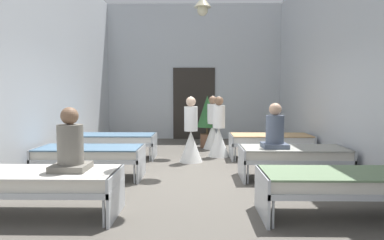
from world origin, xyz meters
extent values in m
cube|color=#59544C|center=(0.00, 0.00, -0.05)|extent=(6.38, 11.32, 0.10)
cube|color=silver|center=(0.00, 5.46, 2.26)|extent=(6.18, 0.20, 4.52)
cube|color=silver|center=(-2.99, 0.00, 2.26)|extent=(0.20, 10.72, 4.52)
cube|color=silver|center=(2.99, 0.00, 2.26)|extent=(0.20, 10.72, 4.52)
cube|color=#2D2823|center=(0.00, 5.34, 1.20)|extent=(1.40, 0.06, 2.40)
cone|color=beige|center=(0.24, 2.81, 3.89)|extent=(0.44, 0.44, 0.28)
sphere|color=beige|center=(0.24, 2.81, 3.67)|extent=(0.28, 0.28, 0.28)
cylinder|color=#B7BCC1|center=(-0.97, -2.26, 0.17)|extent=(0.03, 0.03, 0.34)
cylinder|color=#B7BCC1|center=(-0.97, -1.54, 0.17)|extent=(0.03, 0.03, 0.34)
cube|color=#B7BCC1|center=(-1.84, -1.90, 0.38)|extent=(1.90, 0.84, 0.07)
cube|color=#B7BCC1|center=(-0.91, -1.90, 0.29)|extent=(0.04, 0.84, 0.57)
cube|color=silver|center=(-1.84, -1.90, 0.48)|extent=(1.82, 0.78, 0.14)
cube|color=beige|center=(-1.84, -1.90, 0.56)|extent=(1.86, 0.82, 0.02)
cylinder|color=#B7BCC1|center=(0.97, -2.26, 0.17)|extent=(0.03, 0.03, 0.34)
cylinder|color=#B7BCC1|center=(0.97, -1.54, 0.17)|extent=(0.03, 0.03, 0.34)
cube|color=#B7BCC1|center=(1.84, -1.90, 0.38)|extent=(1.90, 0.84, 0.07)
cube|color=#B7BCC1|center=(0.91, -1.90, 0.29)|extent=(0.04, 0.84, 0.57)
cube|color=silver|center=(1.84, -1.90, 0.48)|extent=(1.82, 0.78, 0.14)
cube|color=slate|center=(1.84, -1.90, 0.56)|extent=(1.86, 0.82, 0.02)
cylinder|color=#B7BCC1|center=(-2.71, -0.36, 0.17)|extent=(0.03, 0.03, 0.34)
cylinder|color=#B7BCC1|center=(-2.71, 0.36, 0.17)|extent=(0.03, 0.03, 0.34)
cylinder|color=#B7BCC1|center=(-0.97, -0.36, 0.17)|extent=(0.03, 0.03, 0.34)
cylinder|color=#B7BCC1|center=(-0.97, 0.36, 0.17)|extent=(0.03, 0.03, 0.34)
cube|color=#B7BCC1|center=(-1.84, 0.00, 0.38)|extent=(1.90, 0.84, 0.07)
cube|color=#B7BCC1|center=(-2.77, 0.00, 0.29)|extent=(0.04, 0.84, 0.57)
cube|color=#B7BCC1|center=(-0.91, 0.00, 0.29)|extent=(0.04, 0.84, 0.57)
cube|color=silver|center=(-1.84, 0.00, 0.48)|extent=(1.82, 0.78, 0.14)
cube|color=slate|center=(-1.84, 0.00, 0.56)|extent=(1.86, 0.82, 0.02)
cylinder|color=#B7BCC1|center=(0.97, -0.36, 0.17)|extent=(0.03, 0.03, 0.34)
cylinder|color=#B7BCC1|center=(0.97, 0.36, 0.17)|extent=(0.03, 0.03, 0.34)
cylinder|color=#B7BCC1|center=(2.71, -0.36, 0.17)|extent=(0.03, 0.03, 0.34)
cylinder|color=#B7BCC1|center=(2.71, 0.36, 0.17)|extent=(0.03, 0.03, 0.34)
cube|color=#B7BCC1|center=(1.84, 0.00, 0.38)|extent=(1.90, 0.84, 0.07)
cube|color=#B7BCC1|center=(0.91, 0.00, 0.29)|extent=(0.04, 0.84, 0.57)
cube|color=#B7BCC1|center=(2.77, 0.00, 0.29)|extent=(0.04, 0.84, 0.57)
cube|color=silver|center=(1.84, 0.00, 0.48)|extent=(1.82, 0.78, 0.14)
cube|color=#9E9E93|center=(1.84, 0.00, 0.56)|extent=(1.86, 0.82, 0.02)
cylinder|color=#B7BCC1|center=(-2.71, 1.54, 0.17)|extent=(0.03, 0.03, 0.34)
cylinder|color=#B7BCC1|center=(-2.71, 2.26, 0.17)|extent=(0.03, 0.03, 0.34)
cylinder|color=#B7BCC1|center=(-0.97, 1.54, 0.17)|extent=(0.03, 0.03, 0.34)
cylinder|color=#B7BCC1|center=(-0.97, 2.26, 0.17)|extent=(0.03, 0.03, 0.34)
cube|color=#B7BCC1|center=(-1.84, 1.90, 0.38)|extent=(1.90, 0.84, 0.07)
cube|color=#B7BCC1|center=(-2.77, 1.90, 0.29)|extent=(0.04, 0.84, 0.57)
cube|color=#B7BCC1|center=(-0.91, 1.90, 0.29)|extent=(0.04, 0.84, 0.57)
cube|color=white|center=(-1.84, 1.90, 0.48)|extent=(1.82, 0.78, 0.14)
cube|color=slate|center=(-1.84, 1.90, 0.56)|extent=(1.86, 0.82, 0.02)
cylinder|color=#B7BCC1|center=(0.97, 1.54, 0.17)|extent=(0.03, 0.03, 0.34)
cylinder|color=#B7BCC1|center=(0.97, 2.26, 0.17)|extent=(0.03, 0.03, 0.34)
cylinder|color=#B7BCC1|center=(2.71, 1.54, 0.17)|extent=(0.03, 0.03, 0.34)
cylinder|color=#B7BCC1|center=(2.71, 2.26, 0.17)|extent=(0.03, 0.03, 0.34)
cube|color=#B7BCC1|center=(1.84, 1.90, 0.38)|extent=(1.90, 0.84, 0.07)
cube|color=#B7BCC1|center=(0.91, 1.90, 0.29)|extent=(0.04, 0.84, 0.57)
cube|color=#B7BCC1|center=(2.77, 1.90, 0.29)|extent=(0.04, 0.84, 0.57)
cube|color=white|center=(1.84, 1.90, 0.48)|extent=(1.82, 0.78, 0.14)
cube|color=tan|center=(1.84, 1.90, 0.56)|extent=(1.86, 0.82, 0.02)
cone|color=white|center=(0.54, 3.31, 0.35)|extent=(0.52, 0.52, 0.70)
cylinder|color=white|center=(0.54, 3.31, 0.97)|extent=(0.30, 0.30, 0.55)
sphere|color=#A87A5B|center=(0.54, 3.31, 1.36)|extent=(0.22, 0.22, 0.22)
cone|color=white|center=(0.54, 3.31, 1.44)|extent=(0.18, 0.18, 0.10)
cone|color=white|center=(0.64, 2.16, 0.35)|extent=(0.52, 0.52, 0.70)
cylinder|color=white|center=(0.64, 2.16, 0.97)|extent=(0.30, 0.30, 0.55)
sphere|color=#846047|center=(0.64, 2.16, 1.36)|extent=(0.22, 0.22, 0.22)
cone|color=white|center=(0.64, 2.16, 1.44)|extent=(0.18, 0.18, 0.10)
cone|color=white|center=(-0.03, 1.49, 0.35)|extent=(0.52, 0.52, 0.70)
cylinder|color=white|center=(-0.03, 1.49, 0.97)|extent=(0.30, 0.30, 0.55)
sphere|color=beige|center=(-0.03, 1.49, 1.36)|extent=(0.22, 0.22, 0.22)
cone|color=white|center=(-0.03, 1.49, 1.44)|extent=(0.18, 0.18, 0.10)
cylinder|color=slate|center=(-1.49, -1.85, 0.86)|extent=(0.32, 0.32, 0.58)
cube|color=slate|center=(-1.49, -1.85, 0.61)|extent=(0.44, 0.44, 0.08)
sphere|color=#846047|center=(-1.49, -1.85, 1.26)|extent=(0.22, 0.22, 0.22)
cylinder|color=#515B70|center=(1.49, -0.03, 0.86)|extent=(0.32, 0.32, 0.58)
cube|color=#515B70|center=(1.49, -0.03, 0.61)|extent=(0.44, 0.44, 0.08)
sphere|color=tan|center=(1.49, -0.03, 1.26)|extent=(0.22, 0.22, 0.22)
cylinder|color=brown|center=(0.39, 3.51, 0.20)|extent=(0.39, 0.39, 0.39)
cylinder|color=brown|center=(0.39, 3.51, 0.49)|extent=(0.06, 0.06, 0.20)
cone|color=#2D6633|center=(0.39, 3.51, 1.04)|extent=(0.59, 0.59, 0.89)
camera|label=1|loc=(0.10, -6.01, 1.54)|focal=31.43mm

